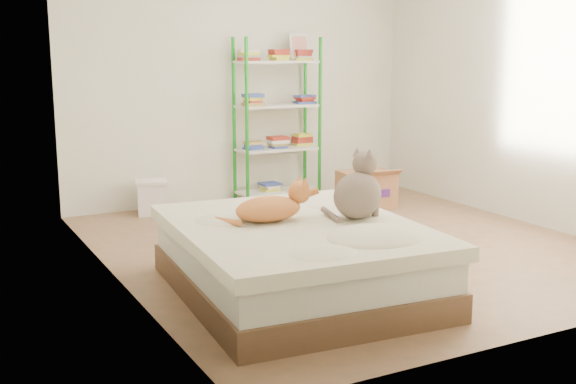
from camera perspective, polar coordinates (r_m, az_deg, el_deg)
room at (r=5.73m, az=5.01°, el=8.37°), size 3.81×4.21×2.61m
bed at (r=4.74m, az=0.62°, el=-5.29°), size 1.62×1.96×0.47m
orange_cat at (r=4.71m, az=-1.57°, el=-1.09°), size 0.55×0.31×0.21m
grey_cat at (r=4.79m, az=5.53°, el=0.53°), size 0.49×0.46×0.45m
shelf_unit at (r=7.55m, az=-0.81°, el=5.89°), size 0.88×0.36×1.74m
cardboard_box at (r=7.36m, az=6.22°, el=0.23°), size 0.56×0.54×0.42m
white_bin at (r=7.11m, az=-10.72°, el=-0.39°), size 0.35×0.33×0.34m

